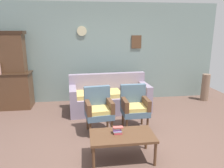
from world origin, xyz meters
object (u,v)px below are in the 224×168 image
object	(u,v)px
armchair_near_couch_end	(99,108)
coffee_table	(122,137)
book_stack_on_table	(117,130)
floor_vase_by_wall	(205,87)
floral_couch	(109,98)
side_cabinet	(9,90)
armchair_near_cabinet	(135,105)

from	to	relation	value
armchair_near_couch_end	coffee_table	size ratio (longest dim) A/B	0.90
book_stack_on_table	floor_vase_by_wall	distance (m)	3.86
floral_couch	armchair_near_couch_end	bearing A→B (deg)	-107.39
side_cabinet	floral_couch	world-z (taller)	side_cabinet
book_stack_on_table	coffee_table	bearing A→B (deg)	-41.36
book_stack_on_table	side_cabinet	bearing A→B (deg)	132.82
side_cabinet	floral_couch	xyz separation A→B (m)	(2.54, -0.53, -0.14)
armchair_near_couch_end	coffee_table	bearing A→B (deg)	-73.94
book_stack_on_table	armchair_near_cabinet	bearing A→B (deg)	62.81
floral_couch	floor_vase_by_wall	world-z (taller)	floral_couch
side_cabinet	book_stack_on_table	bearing A→B (deg)	-47.18
book_stack_on_table	armchair_near_couch_end	bearing A→B (deg)	103.21
floral_couch	coffee_table	distance (m)	2.13
side_cabinet	floor_vase_by_wall	bearing A→B (deg)	-1.07
armchair_near_couch_end	book_stack_on_table	size ratio (longest dim) A/B	5.89
armchair_near_couch_end	floor_vase_by_wall	world-z (taller)	armchair_near_couch_end
coffee_table	book_stack_on_table	xyz separation A→B (m)	(-0.07, 0.06, 0.10)
armchair_near_cabinet	coffee_table	size ratio (longest dim) A/B	0.90
side_cabinet	armchair_near_cabinet	bearing A→B (deg)	-28.71
coffee_table	armchair_near_couch_end	bearing A→B (deg)	106.06
armchair_near_cabinet	floor_vase_by_wall	xyz separation A→B (m)	(2.43, 1.50, -0.12)
armchair_near_couch_end	armchair_near_cabinet	bearing A→B (deg)	3.95
book_stack_on_table	floor_vase_by_wall	size ratio (longest dim) A/B	0.20
side_cabinet	coffee_table	bearing A→B (deg)	-47.04
armchair_near_couch_end	book_stack_on_table	distance (m)	0.97
floor_vase_by_wall	coffee_table	bearing A→B (deg)	-138.37
floral_couch	armchair_near_cabinet	distance (m)	1.15
side_cabinet	book_stack_on_table	world-z (taller)	side_cabinet
side_cabinet	floor_vase_by_wall	world-z (taller)	side_cabinet
coffee_table	armchair_near_cabinet	bearing A→B (deg)	67.16
side_cabinet	floral_couch	size ratio (longest dim) A/B	0.58
coffee_table	floral_couch	bearing A→B (deg)	88.33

